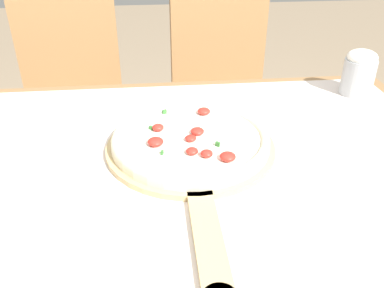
% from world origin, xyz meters
% --- Properties ---
extents(dining_table, '(1.28, 0.96, 0.72)m').
position_xyz_m(dining_table, '(0.00, 0.00, 0.62)').
color(dining_table, olive).
rests_on(dining_table, ground_plane).
extents(towel_cloth, '(1.20, 0.88, 0.00)m').
position_xyz_m(towel_cloth, '(0.00, 0.00, 0.73)').
color(towel_cloth, silver).
rests_on(towel_cloth, dining_table).
extents(pizza_peel, '(0.35, 0.59, 0.01)m').
position_xyz_m(pizza_peel, '(0.05, 0.07, 0.73)').
color(pizza_peel, tan).
rests_on(pizza_peel, towel_cloth).
extents(pizza, '(0.33, 0.33, 0.03)m').
position_xyz_m(pizza, '(0.05, 0.10, 0.75)').
color(pizza, beige).
rests_on(pizza, pizza_peel).
extents(chair_left, '(0.43, 0.43, 0.88)m').
position_xyz_m(chair_left, '(-0.33, 0.85, 0.51)').
color(chair_left, '#A37547').
rests_on(chair_left, ground_plane).
extents(chair_right, '(0.43, 0.43, 0.88)m').
position_xyz_m(chair_right, '(0.25, 0.85, 0.51)').
color(chair_right, '#A37547').
rests_on(chair_right, ground_plane).
extents(flour_cup, '(0.08, 0.08, 0.12)m').
position_xyz_m(flour_cup, '(0.52, 0.34, 0.79)').
color(flour_cup, '#B2B7BC').
rests_on(flour_cup, towel_cloth).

